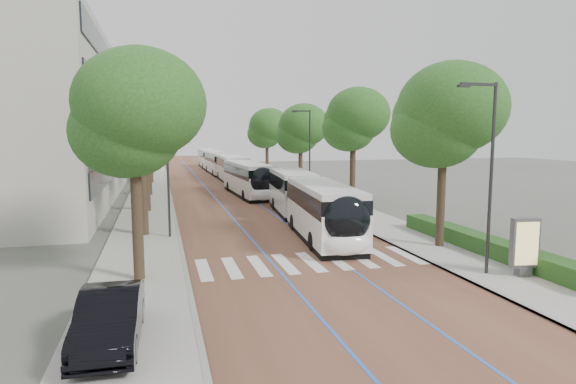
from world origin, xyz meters
name	(u,v)px	position (x,y,z in m)	size (l,w,h in m)	color
ground	(313,268)	(0.00, 0.00, 0.00)	(160.00, 160.00, 0.00)	#51544C
road	(214,182)	(0.00, 40.00, 0.01)	(11.00, 140.00, 0.02)	brown
sidewalk_left	(152,183)	(-7.50, 40.00, 0.06)	(4.00, 140.00, 0.12)	#9C9894
sidewalk_right	(272,180)	(7.50, 40.00, 0.06)	(4.00, 140.00, 0.12)	#9C9894
kerb_left	(168,182)	(-5.60, 40.00, 0.06)	(0.20, 140.00, 0.14)	gray
kerb_right	(258,180)	(5.60, 40.00, 0.06)	(0.20, 140.00, 0.14)	gray
zebra_crossing	(311,262)	(0.20, 1.00, 0.03)	(10.55, 3.60, 0.01)	silver
lane_line_left	(201,182)	(-1.60, 40.00, 0.02)	(0.12, 126.00, 0.01)	blue
lane_line_right	(227,181)	(1.60, 40.00, 0.02)	(0.12, 126.00, 0.01)	blue
office_building	(7,122)	(-19.47, 28.00, 7.00)	(18.11, 40.00, 14.00)	#A09D95
hedge	(487,245)	(9.10, 0.00, 0.52)	(1.20, 14.00, 0.80)	#173F16
streetlight_near	(488,163)	(6.62, -3.00, 4.82)	(1.82, 0.20, 8.00)	#2A2A2C
streetlight_far	(308,147)	(6.62, 22.00, 4.82)	(1.82, 0.20, 8.00)	#2A2A2C
lamp_post_left	(168,167)	(-6.10, 8.00, 4.12)	(0.14, 0.14, 8.00)	#2A2A2C
trees_left	(148,123)	(-7.50, 28.96, 6.99)	(6.39, 60.77, 10.16)	black
trees_right	(318,128)	(7.70, 22.32, 6.54)	(5.58, 47.55, 9.12)	black
lead_bus	(309,202)	(2.64, 9.09, 1.63)	(4.10, 18.54, 3.20)	black
bus_queued_0	(248,179)	(1.72, 25.46, 1.62)	(3.11, 12.50, 3.20)	white
bus_queued_1	(232,169)	(2.09, 38.54, 1.62)	(2.57, 12.40, 3.20)	white
bus_queued_2	(218,163)	(1.85, 50.59, 1.62)	(2.80, 12.45, 3.20)	white
bus_queued_3	(208,158)	(1.73, 64.44, 1.62)	(2.60, 12.41, 3.20)	white
ad_panel	(525,246)	(8.04, -3.73, 1.40)	(1.21, 0.53, 2.45)	#59595B
parked_car	(110,318)	(-8.06, -6.21, 0.90)	(1.64, 4.71, 1.55)	black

